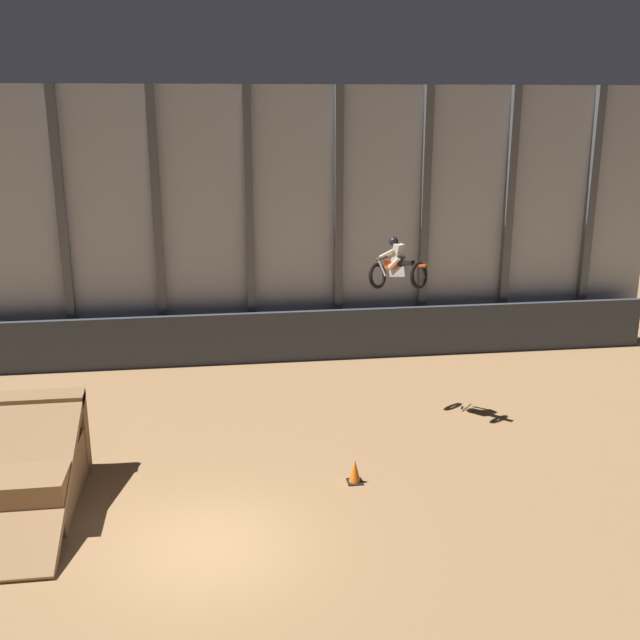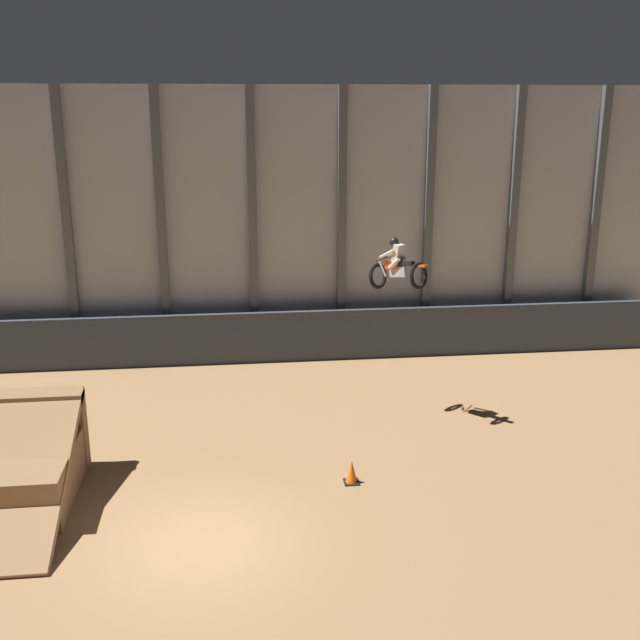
% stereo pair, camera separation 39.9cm
% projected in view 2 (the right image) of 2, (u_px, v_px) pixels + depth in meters
% --- Properties ---
extents(ground_plane, '(60.00, 60.00, 0.00)m').
position_uv_depth(ground_plane, '(202.00, 545.00, 15.24)').
color(ground_plane, '#9E754C').
extents(arena_back_wall, '(32.00, 0.40, 9.25)m').
position_uv_depth(arena_back_wall, '(208.00, 227.00, 25.27)').
color(arena_back_wall, '#A3A8B2').
rests_on(arena_back_wall, ground_plane).
extents(lower_barrier, '(31.36, 0.20, 1.78)m').
position_uv_depth(lower_barrier, '(212.00, 339.00, 25.56)').
color(lower_barrier, '#383D47').
rests_on(lower_barrier, ground_plane).
extents(dirt_ramp, '(2.40, 4.82, 2.17)m').
position_uv_depth(dirt_ramp, '(23.00, 467.00, 16.95)').
color(dirt_ramp, '#966F48').
rests_on(dirt_ramp, ground_plane).
extents(rider_bike_solo, '(1.59, 1.70, 1.55)m').
position_uv_depth(rider_bike_solo, '(397.00, 268.00, 20.34)').
color(rider_bike_solo, black).
extents(traffic_cone_near_ramp, '(0.36, 0.36, 0.58)m').
position_uv_depth(traffic_cone_near_ramp, '(352.00, 472.00, 17.66)').
color(traffic_cone_near_ramp, black).
rests_on(traffic_cone_near_ramp, ground_plane).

